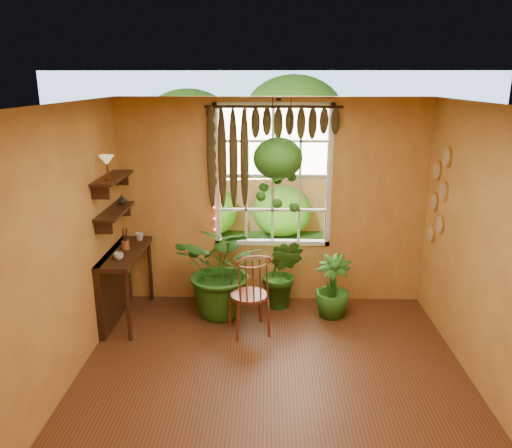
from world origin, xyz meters
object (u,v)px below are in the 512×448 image
at_px(hanging_basket, 278,165).
at_px(windsor_chair, 250,306).
at_px(potted_plant_left, 224,269).
at_px(potted_plant_mid, 282,273).
at_px(counter_ledge, 118,277).

bearing_deg(hanging_basket, windsor_chair, -117.86).
relative_size(windsor_chair, hanging_basket, 0.87).
distance_m(potted_plant_left, hanging_basket, 1.46).
bearing_deg(potted_plant_mid, windsor_chair, -119.43).
bearing_deg(potted_plant_left, counter_ledge, -174.00).
bearing_deg(counter_ledge, potted_plant_mid, 10.23).
relative_size(potted_plant_mid, hanging_basket, 0.70).
xyz_separation_m(counter_ledge, hanging_basket, (1.96, 0.27, 1.36)).
bearing_deg(windsor_chair, hanging_basket, 44.54).
distance_m(windsor_chair, potted_plant_mid, 0.81).
relative_size(potted_plant_left, hanging_basket, 0.91).
distance_m(counter_ledge, potted_plant_mid, 2.08).
bearing_deg(potted_plant_mid, counter_ledge, -169.77).
xyz_separation_m(windsor_chair, potted_plant_left, (-0.34, 0.47, 0.28)).
height_order(counter_ledge, windsor_chair, windsor_chair).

